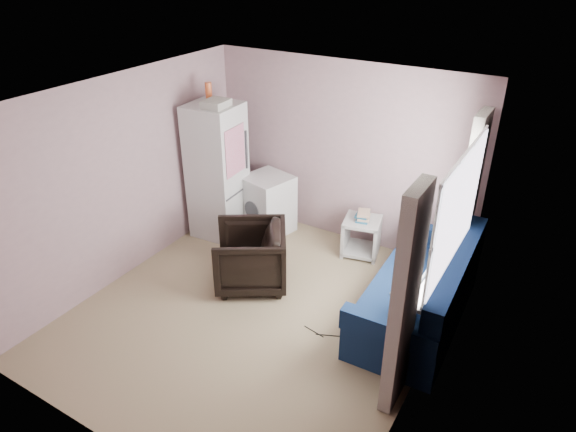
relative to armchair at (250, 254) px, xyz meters
The scene contains 8 objects.
room 1.01m from the armchair, 46.53° to the right, with size 3.84×4.24×2.54m.
armchair is the anchor object (origin of this frame).
fridge 1.50m from the armchair, 142.79° to the left, with size 0.71×0.70×2.17m.
washing_machine 1.35m from the armchair, 113.76° to the left, with size 0.74×0.74×0.86m.
side_table 1.62m from the armchair, 56.47° to the left, with size 0.57×0.57×0.64m.
sofa 2.07m from the armchair, 10.47° to the left, with size 1.01×2.13×0.94m.
window_dressing 2.29m from the armchair, ahead, with size 0.17×2.62×2.18m.
floor_cables 1.32m from the armchair, 18.25° to the right, with size 0.42×0.12×0.01m.
Camera 1 is at (2.71, -3.85, 3.79)m, focal length 32.00 mm.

